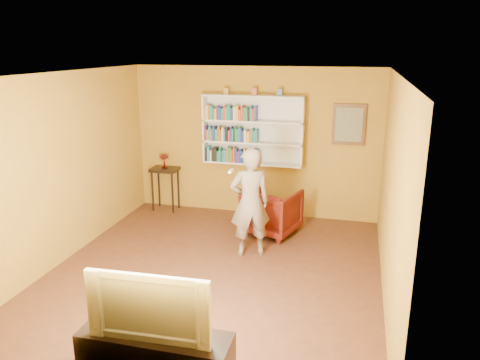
{
  "coord_description": "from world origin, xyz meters",
  "views": [
    {
      "loc": [
        1.8,
        -5.65,
        3.04
      ],
      "look_at": [
        0.17,
        0.75,
        1.14
      ],
      "focal_mm": 35.0,
      "sensor_mm": 36.0,
      "label": 1
    }
  ],
  "objects_px": {
    "bookshelf": "(254,130)",
    "ruby_lustre": "(164,158)",
    "armchair": "(272,212)",
    "television": "(153,302)",
    "person": "(250,203)",
    "console_table": "(165,175)",
    "tv_cabinet": "(156,358)"
  },
  "relations": [
    {
      "from": "armchair",
      "to": "television",
      "type": "bearing_deg",
      "value": 101.59
    },
    {
      "from": "bookshelf",
      "to": "television",
      "type": "height_order",
      "value": "bookshelf"
    },
    {
      "from": "tv_cabinet",
      "to": "television",
      "type": "height_order",
      "value": "television"
    },
    {
      "from": "armchair",
      "to": "ruby_lustre",
      "type": "bearing_deg",
      "value": 0.41
    },
    {
      "from": "bookshelf",
      "to": "person",
      "type": "distance_m",
      "value": 1.91
    },
    {
      "from": "person",
      "to": "television",
      "type": "relative_size",
      "value": 1.45
    },
    {
      "from": "console_table",
      "to": "person",
      "type": "distance_m",
      "value": 2.55
    },
    {
      "from": "person",
      "to": "tv_cabinet",
      "type": "bearing_deg",
      "value": 62.39
    },
    {
      "from": "armchair",
      "to": "person",
      "type": "bearing_deg",
      "value": 96.8
    },
    {
      "from": "console_table",
      "to": "tv_cabinet",
      "type": "distance_m",
      "value": 4.87
    },
    {
      "from": "console_table",
      "to": "ruby_lustre",
      "type": "relative_size",
      "value": 3.06
    },
    {
      "from": "person",
      "to": "tv_cabinet",
      "type": "xyz_separation_m",
      "value": [
        -0.21,
        -2.94,
        -0.57
      ]
    },
    {
      "from": "console_table",
      "to": "person",
      "type": "bearing_deg",
      "value": -37.7
    },
    {
      "from": "bookshelf",
      "to": "ruby_lustre",
      "type": "xyz_separation_m",
      "value": [
        -1.67,
        -0.16,
        -0.58
      ]
    },
    {
      "from": "television",
      "to": "ruby_lustre",
      "type": "bearing_deg",
      "value": 109.64
    },
    {
      "from": "bookshelf",
      "to": "television",
      "type": "xyz_separation_m",
      "value": [
        0.13,
        -4.66,
        -0.76
      ]
    },
    {
      "from": "console_table",
      "to": "ruby_lustre",
      "type": "xyz_separation_m",
      "value": [
        0.0,
        -0.0,
        0.34
      ]
    },
    {
      "from": "bookshelf",
      "to": "tv_cabinet",
      "type": "relative_size",
      "value": 1.26
    },
    {
      "from": "bookshelf",
      "to": "console_table",
      "type": "bearing_deg",
      "value": -174.56
    },
    {
      "from": "armchair",
      "to": "console_table",
      "type": "bearing_deg",
      "value": 0.41
    },
    {
      "from": "bookshelf",
      "to": "ruby_lustre",
      "type": "height_order",
      "value": "bookshelf"
    },
    {
      "from": "console_table",
      "to": "person",
      "type": "relative_size",
      "value": 0.5
    },
    {
      "from": "bookshelf",
      "to": "person",
      "type": "relative_size",
      "value": 1.1
    },
    {
      "from": "bookshelf",
      "to": "person",
      "type": "xyz_separation_m",
      "value": [
        0.34,
        -1.72,
        -0.77
      ]
    },
    {
      "from": "tv_cabinet",
      "to": "armchair",
      "type": "bearing_deg",
      "value": 84.49
    },
    {
      "from": "console_table",
      "to": "tv_cabinet",
      "type": "xyz_separation_m",
      "value": [
        1.81,
        -4.5,
        -0.43
      ]
    },
    {
      "from": "bookshelf",
      "to": "ruby_lustre",
      "type": "relative_size",
      "value": 6.69
    },
    {
      "from": "armchair",
      "to": "television",
      "type": "distance_m",
      "value": 3.89
    },
    {
      "from": "tv_cabinet",
      "to": "ruby_lustre",
      "type": "bearing_deg",
      "value": 111.89
    },
    {
      "from": "tv_cabinet",
      "to": "television",
      "type": "distance_m",
      "value": 0.58
    },
    {
      "from": "ruby_lustre",
      "to": "television",
      "type": "relative_size",
      "value": 0.24
    },
    {
      "from": "ruby_lustre",
      "to": "armchair",
      "type": "relative_size",
      "value": 0.32
    }
  ]
}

